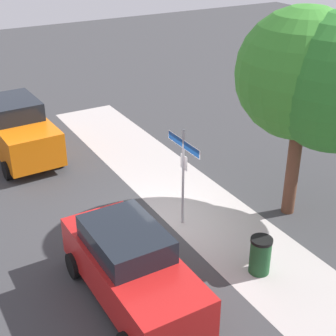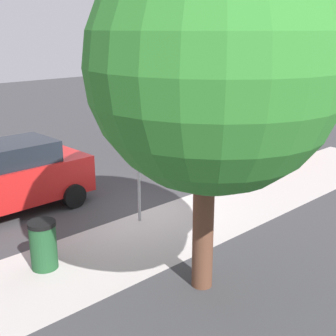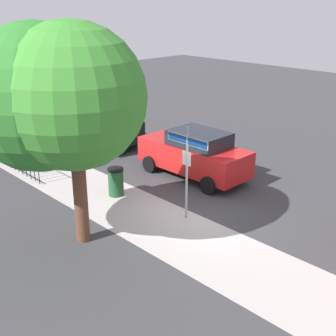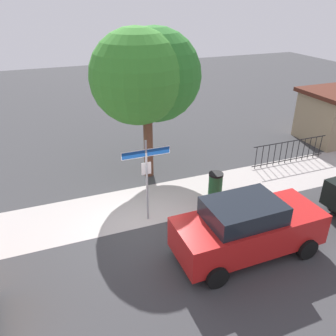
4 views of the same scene
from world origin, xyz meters
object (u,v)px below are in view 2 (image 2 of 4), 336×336
at_px(street_sign, 138,142).
at_px(car_red, 5,179).
at_px(car_orange, 229,124).
at_px(shade_tree, 220,58).
at_px(trash_bin, 43,245).

bearing_deg(street_sign, car_red, -51.16).
distance_m(street_sign, car_orange, 7.43).
distance_m(shade_tree, car_red, 6.96).
bearing_deg(car_red, shade_tree, 98.33).
distance_m(car_red, trash_bin, 3.28).
bearing_deg(shade_tree, car_red, -80.95).
relative_size(car_orange, car_red, 1.04).
relative_size(car_red, trash_bin, 4.49).
distance_m(street_sign, trash_bin, 3.26).
bearing_deg(shade_tree, street_sign, -109.05).
height_order(street_sign, shade_tree, shade_tree).
distance_m(street_sign, shade_tree, 4.20).
distance_m(car_orange, trash_bin, 10.22).
bearing_deg(trash_bin, car_red, -102.27).
height_order(shade_tree, trash_bin, shade_tree).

